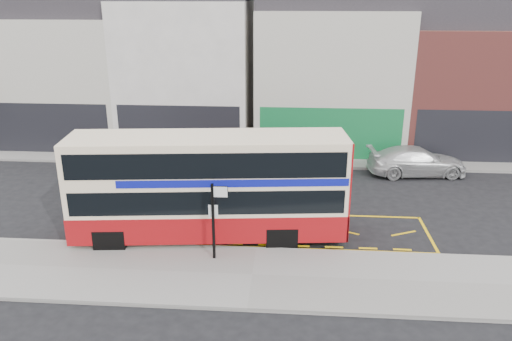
# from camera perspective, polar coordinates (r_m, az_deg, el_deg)

# --- Properties ---
(ground) EXTENTS (120.00, 120.00, 0.00)m
(ground) POSITION_cam_1_polar(r_m,az_deg,el_deg) (19.87, 0.12, -8.70)
(ground) COLOR black
(ground) RESTS_ON ground
(pavement) EXTENTS (40.00, 4.00, 0.15)m
(pavement) POSITION_cam_1_polar(r_m,az_deg,el_deg) (17.85, -0.43, -11.97)
(pavement) COLOR gray
(pavement) RESTS_ON ground
(kerb) EXTENTS (40.00, 0.15, 0.15)m
(kerb) POSITION_cam_1_polar(r_m,az_deg,el_deg) (19.51, 0.04, -9.02)
(kerb) COLOR gray
(kerb) RESTS_ON ground
(far_pavement) EXTENTS (50.00, 3.00, 0.15)m
(far_pavement) POSITION_cam_1_polar(r_m,az_deg,el_deg) (29.98, 1.65, 1.41)
(far_pavement) COLOR gray
(far_pavement) RESTS_ON ground
(road_markings) EXTENTS (14.00, 3.40, 0.01)m
(road_markings) POSITION_cam_1_polar(r_m,az_deg,el_deg) (21.29, 0.43, -6.65)
(road_markings) COLOR yellow
(road_markings) RESTS_ON ground
(terrace_far_left) EXTENTS (8.00, 8.01, 10.80)m
(terrace_far_left) POSITION_cam_1_polar(r_m,az_deg,el_deg) (35.94, -20.41, 11.04)
(terrace_far_left) COLOR beige
(terrace_far_left) RESTS_ON ground
(terrace_left) EXTENTS (8.00, 8.01, 11.80)m
(terrace_left) POSITION_cam_1_polar(r_m,az_deg,el_deg) (33.39, -7.62, 12.36)
(terrace_left) COLOR silver
(terrace_left) RESTS_ON ground
(terrace_green_shop) EXTENTS (9.00, 8.01, 11.30)m
(terrace_green_shop) POSITION_cam_1_polar(r_m,az_deg,el_deg) (32.81, 8.32, 11.77)
(terrace_green_shop) COLOR beige
(terrace_green_shop) RESTS_ON ground
(terrace_right) EXTENTS (9.00, 8.01, 10.30)m
(terrace_right) POSITION_cam_1_polar(r_m,az_deg,el_deg) (34.67, 23.51, 9.96)
(terrace_right) COLOR #A14640
(terrace_right) RESTS_ON ground
(double_decker_bus) EXTENTS (10.96, 3.59, 4.30)m
(double_decker_bus) POSITION_cam_1_polar(r_m,az_deg,el_deg) (19.72, -5.30, -1.78)
(double_decker_bus) COLOR #FFE8C2
(double_decker_bus) RESTS_ON ground
(bus_stop_post) EXTENTS (0.73, 0.13, 2.94)m
(bus_stop_post) POSITION_cam_1_polar(r_m,az_deg,el_deg) (18.06, -4.73, -5.00)
(bus_stop_post) COLOR black
(bus_stop_post) RESTS_ON pavement
(car_silver) EXTENTS (4.64, 2.53, 1.50)m
(car_silver) POSITION_cam_1_polar(r_m,az_deg,el_deg) (28.90, -15.58, 1.39)
(car_silver) COLOR silver
(car_silver) RESTS_ON ground
(car_grey) EXTENTS (4.52, 1.65, 1.48)m
(car_grey) POSITION_cam_1_polar(r_m,az_deg,el_deg) (27.30, 4.43, 0.99)
(car_grey) COLOR #404248
(car_grey) RESTS_ON ground
(car_white) EXTENTS (5.46, 2.68, 1.53)m
(car_white) POSITION_cam_1_polar(r_m,az_deg,el_deg) (28.64, 17.88, 1.02)
(car_white) COLOR silver
(car_white) RESTS_ON ground
(street_tree_right) EXTENTS (2.27, 2.27, 4.91)m
(street_tree_right) POSITION_cam_1_polar(r_m,az_deg,el_deg) (31.39, 18.74, 7.39)
(street_tree_right) COLOR #332416
(street_tree_right) RESTS_ON ground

